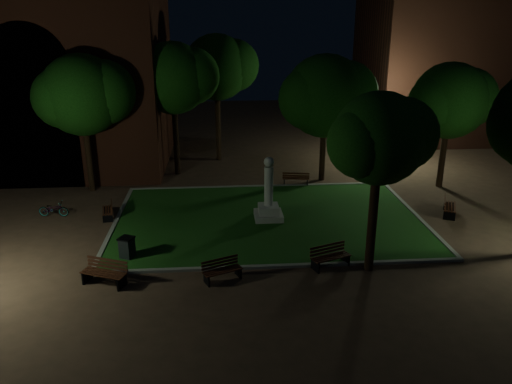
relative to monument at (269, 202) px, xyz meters
The scene contains 22 objects.
ground 2.22m from the monument, 90.00° to the right, with size 80.00×80.00×0.00m, color #4A3123.
lawn 0.92m from the monument, ahead, with size 15.00×10.00×0.08m, color #1A4913.
lawn_kerb 0.90m from the monument, ahead, with size 15.40×10.40×0.12m.
monument is the anchor object (origin of this frame).
building_main 20.77m from the monument, 143.38° to the left, with size 20.00×12.00×15.00m.
building_far 25.95m from the monument, 45.00° to the left, with size 16.00×10.00×12.00m, color #4D2216.
tree_north_wl 10.94m from the monument, 121.36° to the left, with size 5.43×4.43×8.35m.
tree_north_er 8.62m from the monument, 56.83° to the left, with size 6.07×4.96×7.71m.
tree_ne 12.50m from the monument, 22.11° to the left, with size 5.34×4.36×7.35m.
tree_se 7.97m from the monument, 56.94° to the right, with size 4.31×3.52×7.19m.
tree_nw 12.06m from the monument, 151.66° to the left, with size 5.56×4.54×7.87m.
tree_far_north 12.91m from the monument, 101.41° to the left, with size 5.45×4.45×8.69m.
lamppost_nw 15.55m from the monument, 144.72° to the left, with size 1.18×0.28×4.54m.
lamppost_ne 13.77m from the monument, 44.92° to the left, with size 1.18×0.28×4.47m.
bench_near_left 6.41m from the monument, 112.17° to the right, with size 1.62×1.10×0.84m.
bench_near_right 5.55m from the monument, 68.80° to the right, with size 1.76×1.15×0.91m.
bench_west_near 9.06m from the monument, 139.43° to the right, with size 1.86×1.24×0.96m.
bench_left_side 8.16m from the monument, behind, with size 0.77×1.49×0.78m.
bench_right_side 9.33m from the monument, ahead, with size 1.22×1.76×0.91m.
bench_far_side 5.73m from the monument, 67.34° to the left, with size 1.67×0.80×0.88m.
trash_bin 7.44m from the monument, 149.13° to the right, with size 0.75×0.75×0.98m.
bicycle 11.02m from the monument, behind, with size 0.54×1.53×0.81m, color black.
Camera 1 is at (-2.41, -21.17, 9.68)m, focal length 35.00 mm.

